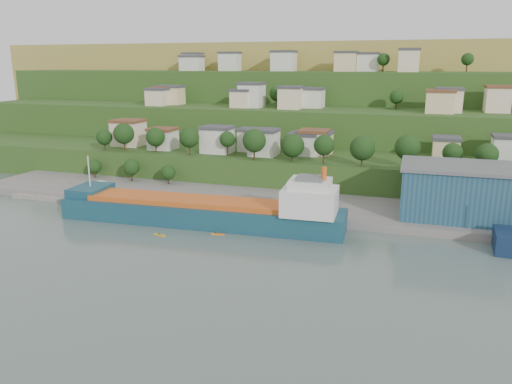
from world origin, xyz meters
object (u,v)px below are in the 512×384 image
at_px(warehouse, 467,191).
at_px(kayak_orange, 218,234).
at_px(caravan, 104,187).
at_px(cargo_ship_near, 209,213).

height_order(warehouse, kayak_orange, warehouse).
relative_size(caravan, kayak_orange, 1.87).
distance_m(warehouse, caravan, 100.31).
relative_size(warehouse, kayak_orange, 9.66).
distance_m(warehouse, kayak_orange, 60.63).
height_order(cargo_ship_near, warehouse, cargo_ship_near).
bearing_deg(kayak_orange, caravan, 145.28).
distance_m(cargo_ship_near, warehouse, 62.53).
bearing_deg(caravan, kayak_orange, -4.35).
height_order(warehouse, caravan, warehouse).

